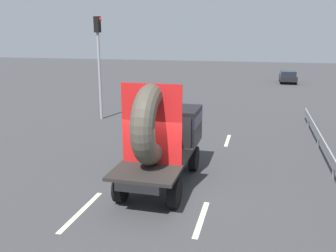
{
  "coord_description": "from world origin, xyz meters",
  "views": [
    {
      "loc": [
        2.94,
        -10.44,
        5.06
      ],
      "look_at": [
        -0.18,
        1.75,
        1.85
      ],
      "focal_mm": 38.59,
      "sensor_mm": 36.0,
      "label": 1
    }
  ],
  "objects_px": {
    "flatbed_truck": "(163,133)",
    "distant_sedan": "(160,99)",
    "traffic_light": "(99,54)",
    "oncoming_car": "(288,76)"
  },
  "relations": [
    {
      "from": "flatbed_truck",
      "to": "distant_sedan",
      "type": "relative_size",
      "value": 1.33
    },
    {
      "from": "traffic_light",
      "to": "oncoming_car",
      "type": "height_order",
      "value": "traffic_light"
    },
    {
      "from": "distant_sedan",
      "to": "traffic_light",
      "type": "bearing_deg",
      "value": -125.34
    },
    {
      "from": "traffic_light",
      "to": "oncoming_car",
      "type": "bearing_deg",
      "value": 59.53
    },
    {
      "from": "traffic_light",
      "to": "oncoming_car",
      "type": "distance_m",
      "value": 24.21
    },
    {
      "from": "distant_sedan",
      "to": "oncoming_car",
      "type": "bearing_deg",
      "value": 60.7
    },
    {
      "from": "flatbed_truck",
      "to": "traffic_light",
      "type": "distance_m",
      "value": 10.66
    },
    {
      "from": "distant_sedan",
      "to": "oncoming_car",
      "type": "relative_size",
      "value": 0.98
    },
    {
      "from": "distant_sedan",
      "to": "traffic_light",
      "type": "relative_size",
      "value": 0.63
    },
    {
      "from": "traffic_light",
      "to": "flatbed_truck",
      "type": "bearing_deg",
      "value": -53.57
    }
  ]
}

